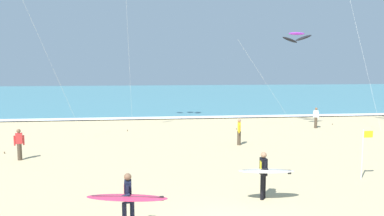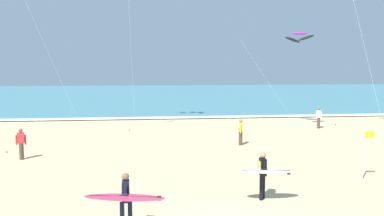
{
  "view_description": "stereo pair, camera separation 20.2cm",
  "coord_description": "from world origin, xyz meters",
  "views": [
    {
      "loc": [
        -2.31,
        -9.37,
        4.69
      ],
      "look_at": [
        -0.47,
        5.95,
        2.99
      ],
      "focal_mm": 35.2,
      "sensor_mm": 36.0,
      "label": 1
    },
    {
      "loc": [
        -2.11,
        -9.39,
        4.69
      ],
      "look_at": [
        -0.47,
        5.95,
        2.99
      ],
      "focal_mm": 35.2,
      "sensor_mm": 36.0,
      "label": 2
    }
  ],
  "objects": [
    {
      "name": "bystander_white_top",
      "position": [
        10.53,
        17.82,
        0.81
      ],
      "size": [
        0.32,
        0.44,
        1.59
      ],
      "color": "#4C3D2D",
      "rests_on": "ground"
    },
    {
      "name": "surfer_trailing",
      "position": [
        1.75,
        3.05,
        1.04
      ],
      "size": [
        1.96,
        0.91,
        1.71
      ],
      "color": "black",
      "rests_on": "ground"
    },
    {
      "name": "bystander_yellow_top",
      "position": [
        3.16,
        12.39,
        0.81
      ],
      "size": [
        0.25,
        0.49,
        1.59
      ],
      "color": "#4C3D2D",
      "rests_on": "ground"
    },
    {
      "name": "lifeguard_flag",
      "position": [
        6.65,
        5.04,
        1.27
      ],
      "size": [
        0.45,
        0.05,
        2.1
      ],
      "color": "silver",
      "rests_on": "ground"
    },
    {
      "name": "ocean_water",
      "position": [
        0.0,
        54.23,
        0.04
      ],
      "size": [
        160.0,
        60.0,
        0.08
      ],
      "primitive_type": "cube",
      "color": "teal",
      "rests_on": "ground"
    },
    {
      "name": "shoreline_foam",
      "position": [
        0.0,
        24.53,
        0.09
      ],
      "size": [
        160.0,
        1.44,
        0.01
      ],
      "primitive_type": "cube",
      "color": "white",
      "rests_on": "ocean_water"
    },
    {
      "name": "bystander_red_top",
      "position": [
        -8.73,
        10.13,
        0.81
      ],
      "size": [
        0.49,
        0.25,
        1.59
      ],
      "color": "#4C3D2D",
      "rests_on": "ground"
    },
    {
      "name": "kite_arc_violet_low",
      "position": [
        9.01,
        18.38,
        6.91
      ],
      "size": [
        5.51,
        2.71,
        7.28
      ],
      "color": "black",
      "rests_on": "ground"
    },
    {
      "name": "surfer_lead",
      "position": [
        -2.87,
        0.91,
        1.05
      ],
      "size": [
        2.23,
        0.97,
        1.71
      ],
      "color": "black",
      "rests_on": "ground"
    }
  ]
}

